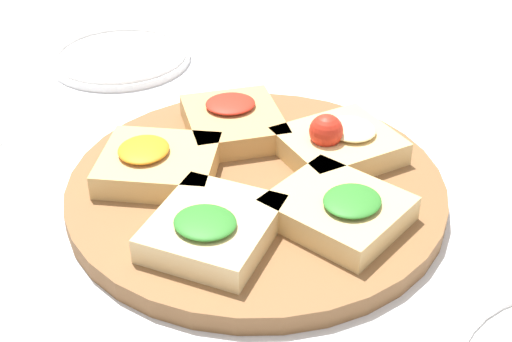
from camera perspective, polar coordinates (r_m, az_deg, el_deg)
The scene contains 8 objects.
ground_plane at distance 0.75m, azimuth 0.00°, elevation -2.12°, with size 3.00×3.00×0.00m, color silver.
serving_board at distance 0.74m, azimuth 0.00°, elevation -1.48°, with size 0.39×0.39×0.02m, color brown.
focaccia_slice_0 at distance 0.75m, azimuth -7.87°, elevation 0.62°, with size 0.16×0.16×0.03m.
focaccia_slice_1 at distance 0.65m, azimuth -3.52°, elevation -4.54°, with size 0.15×0.15×0.03m.
focaccia_slice_2 at distance 0.68m, azimuth 6.66°, elevation -3.03°, with size 0.13×0.12×0.03m.
focaccia_slice_3 at distance 0.77m, azimuth 6.57°, elevation 2.25°, with size 0.13×0.14×0.05m.
focaccia_slice_4 at distance 0.81m, azimuth -1.83°, elevation 3.99°, with size 0.15×0.14×0.03m.
plate_left at distance 1.05m, azimuth -10.78°, elevation 9.01°, with size 0.20×0.20×0.02m.
Camera 1 is at (0.46, -0.39, 0.44)m, focal length 50.00 mm.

